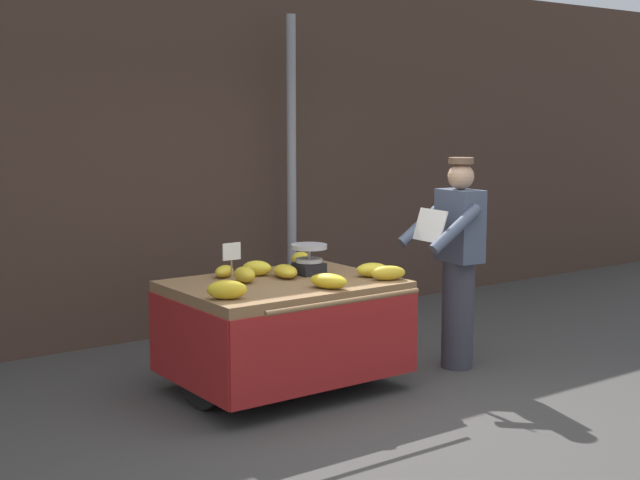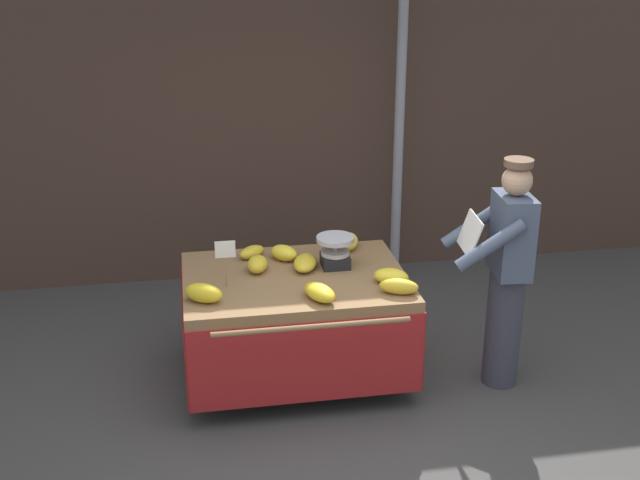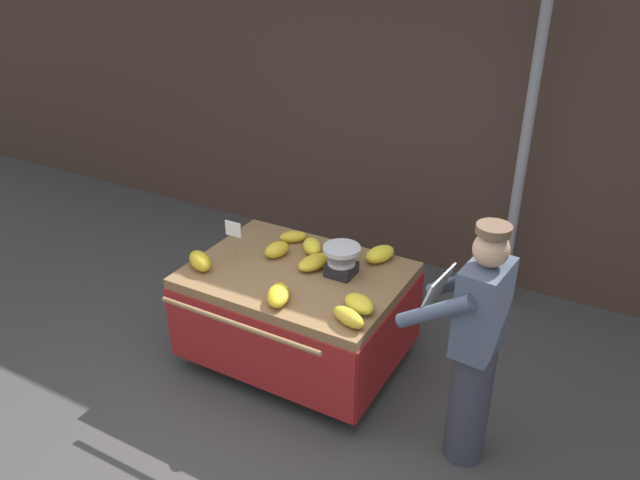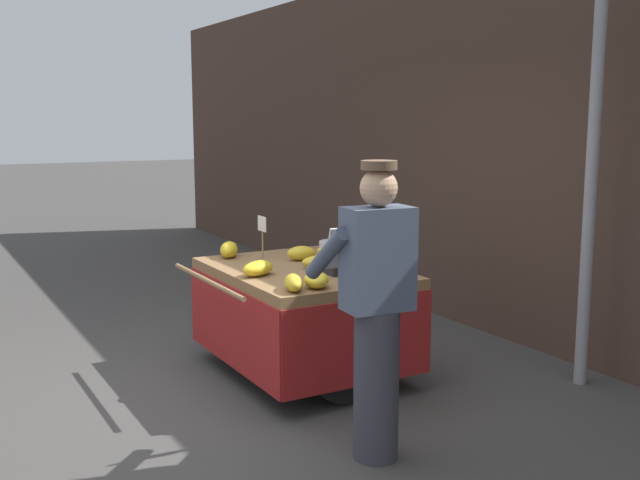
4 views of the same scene
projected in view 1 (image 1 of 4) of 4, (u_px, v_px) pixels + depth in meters
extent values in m
plane|color=#423F3D|center=(390.00, 417.00, 6.01)|extent=(60.00, 60.00, 0.00)
cube|color=#473328|center=(181.00, 151.00, 8.22)|extent=(16.00, 0.24, 3.43)
cylinder|color=gray|center=(292.00, 173.00, 8.46)|extent=(0.09, 0.09, 2.99)
cube|color=olive|center=(283.00, 286.00, 6.50)|extent=(1.60, 1.18, 0.08)
cylinder|color=black|center=(198.00, 356.00, 6.15)|extent=(0.05, 0.75, 0.75)
cylinder|color=#B7B7BC|center=(194.00, 357.00, 6.13)|extent=(0.01, 0.14, 0.14)
cylinder|color=black|center=(359.00, 327.00, 6.98)|extent=(0.05, 0.75, 0.75)
cylinder|color=#B7B7BC|center=(362.00, 327.00, 6.99)|extent=(0.01, 0.14, 0.14)
cylinder|color=#4C4742|center=(248.00, 328.00, 6.97)|extent=(0.05, 0.05, 0.75)
cube|color=maroon|center=(330.00, 348.00, 6.08)|extent=(1.60, 0.02, 0.60)
cube|color=maroon|center=(243.00, 317.00, 7.02)|extent=(1.60, 0.02, 0.60)
cube|color=maroon|center=(187.00, 347.00, 6.09)|extent=(0.02, 1.18, 0.60)
cube|color=maroon|center=(367.00, 317.00, 7.01)|extent=(0.02, 1.18, 0.60)
cylinder|color=olive|center=(346.00, 301.00, 5.88)|extent=(1.28, 0.04, 0.04)
cube|color=black|center=(309.00, 269.00, 6.77)|extent=(0.20, 0.20, 0.09)
cylinder|color=#B7B7BC|center=(309.00, 256.00, 6.76)|extent=(0.02, 0.02, 0.11)
cylinder|color=#B7B7BC|center=(309.00, 246.00, 6.75)|extent=(0.28, 0.28, 0.04)
cylinder|color=#B7B7BC|center=(309.00, 260.00, 6.76)|extent=(0.21, 0.21, 0.03)
cylinder|color=#997A51|center=(232.00, 276.00, 6.12)|extent=(0.01, 0.01, 0.22)
cube|color=white|center=(232.00, 251.00, 6.09)|extent=(0.14, 0.01, 0.12)
ellipsoid|color=gold|center=(329.00, 281.00, 6.21)|extent=(0.26, 0.32, 0.11)
ellipsoid|color=gold|center=(388.00, 273.00, 6.53)|extent=(0.29, 0.20, 0.11)
ellipsoid|color=gold|center=(245.00, 275.00, 6.44)|extent=(0.19, 0.25, 0.12)
ellipsoid|color=gold|center=(285.00, 271.00, 6.63)|extent=(0.25, 0.33, 0.10)
ellipsoid|color=gold|center=(224.00, 271.00, 6.65)|extent=(0.25, 0.24, 0.09)
ellipsoid|color=gold|center=(227.00, 290.00, 5.85)|extent=(0.30, 0.25, 0.13)
ellipsoid|color=yellow|center=(302.00, 259.00, 7.13)|extent=(0.24, 0.31, 0.12)
ellipsoid|color=yellow|center=(372.00, 270.00, 6.67)|extent=(0.29, 0.26, 0.11)
ellipsoid|color=yellow|center=(257.00, 268.00, 6.71)|extent=(0.26, 0.26, 0.12)
cylinder|color=#383842|center=(458.00, 314.00, 7.15)|extent=(0.26, 0.26, 0.88)
cube|color=#475166|center=(460.00, 226.00, 7.05)|extent=(0.26, 0.40, 0.58)
sphere|color=tan|center=(461.00, 176.00, 6.99)|extent=(0.21, 0.21, 0.21)
cylinder|color=brown|center=(461.00, 161.00, 6.97)|extent=(0.20, 0.20, 0.05)
cylinder|color=#475166|center=(456.00, 229.00, 6.76)|extent=(0.48, 0.13, 0.37)
cylinder|color=#475166|center=(423.00, 223.00, 7.12)|extent=(0.48, 0.13, 0.37)
cube|color=silver|center=(430.00, 225.00, 6.89)|extent=(0.12, 0.35, 0.25)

